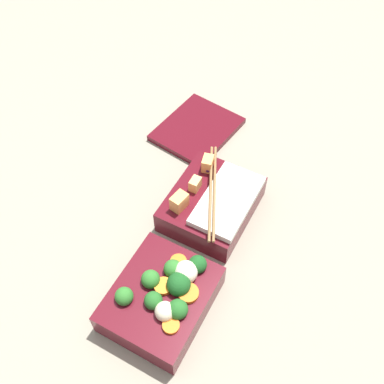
% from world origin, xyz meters
% --- Properties ---
extents(ground_plane, '(3.00, 3.00, 0.00)m').
position_xyz_m(ground_plane, '(0.00, 0.00, 0.00)').
color(ground_plane, gray).
extents(bento_tray_vegetable, '(0.17, 0.14, 0.08)m').
position_xyz_m(bento_tray_vegetable, '(-0.11, -0.00, 0.03)').
color(bento_tray_vegetable, '#510F19').
rests_on(bento_tray_vegetable, ground_plane).
extents(bento_tray_rice, '(0.19, 0.14, 0.08)m').
position_xyz_m(bento_tray_rice, '(0.09, 0.01, 0.03)').
color(bento_tray_rice, '#510F19').
rests_on(bento_tray_rice, ground_plane).
extents(bento_lid, '(0.19, 0.16, 0.01)m').
position_xyz_m(bento_lid, '(0.27, 0.13, 0.01)').
color(bento_lid, '#510F19').
rests_on(bento_lid, ground_plane).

